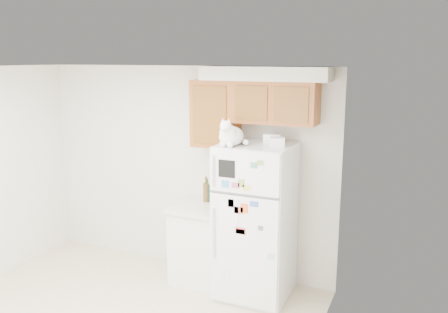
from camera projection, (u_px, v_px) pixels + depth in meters
The scene contains 8 objects.
room_shell at pixel (101, 165), 4.13m from camera, with size 3.84×4.04×2.52m.
refrigerator at pixel (256, 221), 5.14m from camera, with size 0.76×0.78×1.70m.
base_counter at pixel (202, 243), 5.56m from camera, with size 0.64×0.64×0.92m.
cat at pixel (230, 135), 4.85m from camera, with size 0.30×0.43×0.30m.
storage_box_back at pixel (273, 139), 5.02m from camera, with size 0.18×0.13×0.10m, color white.
storage_box_front at pixel (277, 142), 4.85m from camera, with size 0.15×0.11×0.09m, color white.
bottle_green at pixel (207, 190), 5.58m from camera, with size 0.07×0.07×0.28m, color #19381E, non-canonical shape.
bottle_amber at pixel (206, 189), 5.58m from camera, with size 0.07×0.07×0.30m, color #593814, non-canonical shape.
Camera 1 is at (2.71, -3.01, 2.59)m, focal length 38.00 mm.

